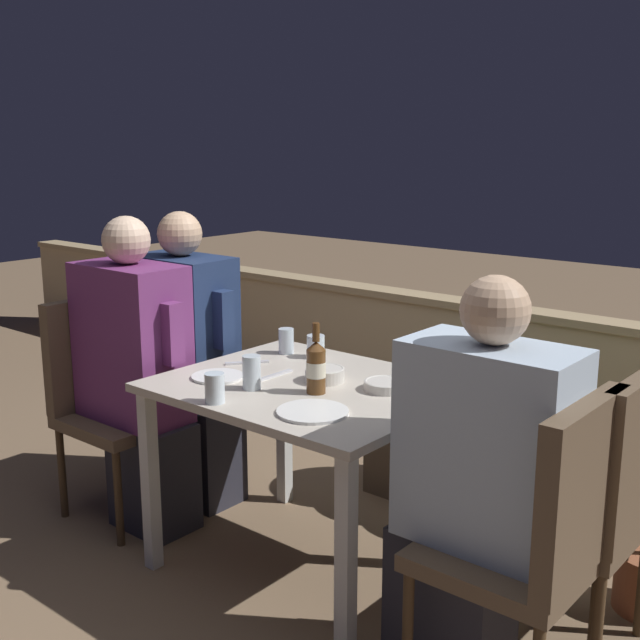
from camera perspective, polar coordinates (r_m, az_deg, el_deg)
ground_plane at (r=3.14m, az=-0.76°, el=-17.17°), size 16.00×16.00×0.00m
parapet_wall at (r=4.38m, az=14.34°, el=-3.68°), size 9.00×0.18×0.70m
dining_table at (r=2.88m, az=-0.80°, el=-6.29°), size 1.01×0.83×0.72m
planter_hedge at (r=3.50m, az=11.25°, el=-7.46°), size 0.95×0.47×0.67m
chair_left_near at (r=3.50m, az=-14.79°, el=-4.64°), size 0.45×0.45×0.92m
person_purple_stripe at (r=3.31m, az=-12.81°, el=-3.85°), size 0.52×0.26×1.27m
chair_left_far at (r=3.70m, az=-11.32°, el=-3.51°), size 0.45×0.45×0.92m
person_navy_jumper at (r=3.53m, az=-9.28°, el=-2.72°), size 0.51×0.26×1.27m
chair_right_near at (r=2.30m, az=15.60°, el=-14.11°), size 0.45×0.45×0.92m
person_blue_shirt at (r=2.35m, az=11.02°, el=-11.60°), size 0.52×0.26×1.21m
chair_right_far at (r=2.57m, az=19.31°, el=-11.38°), size 0.45×0.45×0.92m
beer_bottle at (r=2.72m, az=-0.28°, el=-3.32°), size 0.07×0.07×0.24m
plate_0 at (r=2.93m, az=-7.28°, el=-4.01°), size 0.19×0.19×0.01m
plate_1 at (r=2.55m, az=-0.53°, el=-6.53°), size 0.23×0.23×0.01m
bowl_0 at (r=2.78m, az=4.67°, el=-4.61°), size 0.15×0.15×0.03m
bowl_1 at (r=2.87m, az=0.35°, el=-3.84°), size 0.14×0.14×0.05m
glass_cup_0 at (r=2.65m, az=-7.50°, el=-4.82°), size 0.07×0.07×0.10m
glass_cup_1 at (r=3.23m, az=-2.42°, el=-1.50°), size 0.06×0.06×0.10m
glass_cup_2 at (r=2.78m, az=-4.88°, el=-3.74°), size 0.06×0.06×0.12m
glass_cup_3 at (r=3.17m, az=-0.31°, el=-1.89°), size 0.07×0.07×0.09m
fork_0 at (r=2.94m, az=-3.22°, el=-3.94°), size 0.02×0.17×0.01m
fork_1 at (r=3.10m, az=-5.20°, el=-3.04°), size 0.12×0.15×0.01m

